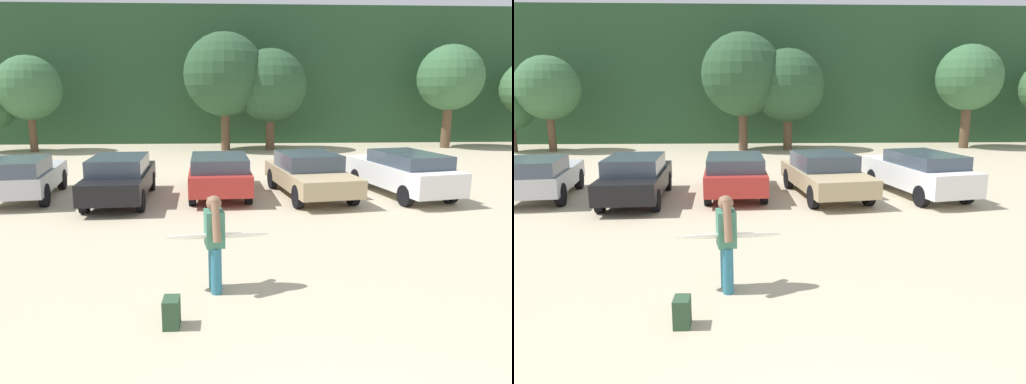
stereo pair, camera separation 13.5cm
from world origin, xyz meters
The scene contains 13 objects.
hillside_ridge centered at (0.00, 34.48, 4.38)m, with size 108.00×12.00×8.75m, color #284C2D.
tree_far_right centered at (-12.34, 24.57, 3.57)m, with size 3.55×3.55×5.37m.
tree_ridge_back centered at (-1.43, 24.81, 4.31)m, with size 4.72×4.72×6.69m.
tree_center_left centered at (1.18, 24.86, 3.70)m, with size 4.19×4.19×5.81m.
tree_far_left centered at (12.01, 25.43, 4.16)m, with size 3.87×3.87×6.13m.
parked_car_silver centered at (-7.71, 12.06, 0.77)m, with size 2.31×4.30×1.42m.
parked_car_black centered at (-4.63, 11.74, 0.76)m, with size 2.02×4.76×1.44m.
parked_car_red centered at (-1.53, 12.45, 0.77)m, with size 2.15×4.75×1.40m.
parked_car_tan centered at (1.46, 12.18, 0.76)m, with size 2.67×4.93×1.42m.
parked_car_white centered at (4.58, 12.14, 0.80)m, with size 2.74×5.02×1.48m.
person_adult centered at (-1.43, 4.56, 0.96)m, with size 0.38×0.85×1.71m.
surfboard_white centered at (-1.37, 4.61, 0.98)m, with size 1.88×0.64×0.28m.
backpack_dropped centered at (-2.03, 3.25, 0.22)m, with size 0.24×0.34×0.45m.
Camera 1 is at (-1.13, -3.41, 3.46)m, focal length 33.75 mm.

